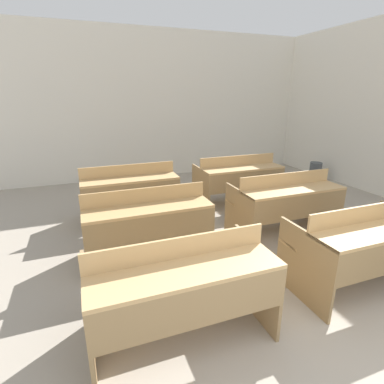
{
  "coord_description": "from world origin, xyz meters",
  "views": [
    {
      "loc": [
        -1.64,
        -0.12,
        1.78
      ],
      "look_at": [
        -0.5,
        2.91,
        0.71
      ],
      "focal_mm": 28.0,
      "sensor_mm": 36.0,
      "label": 1
    }
  ],
  "objects_px": {
    "bench_front_left": "(181,285)",
    "bench_third_right": "(238,178)",
    "bench_second_right": "(285,201)",
    "bench_third_left": "(130,190)",
    "bench_second_left": "(147,220)",
    "bench_front_right": "(365,243)",
    "wastepaper_bin": "(315,171)"
  },
  "relations": [
    {
      "from": "bench_third_left",
      "to": "wastepaper_bin",
      "type": "relative_size",
      "value": 3.5
    },
    {
      "from": "bench_second_right",
      "to": "bench_third_left",
      "type": "bearing_deg",
      "value": 146.81
    },
    {
      "from": "bench_front_left",
      "to": "bench_third_right",
      "type": "distance_m",
      "value": 3.02
    },
    {
      "from": "bench_front_left",
      "to": "bench_second_left",
      "type": "xyz_separation_m",
      "value": [
        0.02,
        1.23,
        0.0
      ]
    },
    {
      "from": "bench_front_right",
      "to": "bench_third_left",
      "type": "relative_size",
      "value": 1.0
    },
    {
      "from": "bench_second_left",
      "to": "bench_second_right",
      "type": "distance_m",
      "value": 1.82
    },
    {
      "from": "bench_front_left",
      "to": "bench_third_left",
      "type": "relative_size",
      "value": 1.0
    },
    {
      "from": "bench_front_right",
      "to": "bench_second_left",
      "type": "relative_size",
      "value": 1.0
    },
    {
      "from": "bench_front_right",
      "to": "wastepaper_bin",
      "type": "bearing_deg",
      "value": 53.85
    },
    {
      "from": "bench_second_left",
      "to": "bench_third_left",
      "type": "height_order",
      "value": "same"
    },
    {
      "from": "bench_second_right",
      "to": "bench_third_right",
      "type": "height_order",
      "value": "same"
    },
    {
      "from": "bench_second_left",
      "to": "bench_third_right",
      "type": "relative_size",
      "value": 1.0
    },
    {
      "from": "bench_second_left",
      "to": "bench_second_right",
      "type": "bearing_deg",
      "value": -0.18
    },
    {
      "from": "bench_second_right",
      "to": "bench_third_left",
      "type": "xyz_separation_m",
      "value": [
        -1.81,
        1.18,
        0.0
      ]
    },
    {
      "from": "bench_third_left",
      "to": "wastepaper_bin",
      "type": "xyz_separation_m",
      "value": [
        4.09,
        0.76,
        -0.27
      ]
    },
    {
      "from": "bench_front_right",
      "to": "wastepaper_bin",
      "type": "height_order",
      "value": "bench_front_right"
    },
    {
      "from": "bench_third_left",
      "to": "bench_front_right",
      "type": "bearing_deg",
      "value": -53.41
    },
    {
      "from": "bench_second_right",
      "to": "bench_front_left",
      "type": "bearing_deg",
      "value": -146.35
    },
    {
      "from": "wastepaper_bin",
      "to": "bench_third_right",
      "type": "bearing_deg",
      "value": -162.15
    },
    {
      "from": "bench_front_right",
      "to": "bench_third_left",
      "type": "height_order",
      "value": "same"
    },
    {
      "from": "wastepaper_bin",
      "to": "bench_front_left",
      "type": "bearing_deg",
      "value": -142.4
    },
    {
      "from": "bench_second_right",
      "to": "bench_third_left",
      "type": "height_order",
      "value": "same"
    },
    {
      "from": "bench_third_right",
      "to": "wastepaper_bin",
      "type": "xyz_separation_m",
      "value": [
        2.3,
        0.74,
        -0.27
      ]
    },
    {
      "from": "bench_front_right",
      "to": "bench_third_left",
      "type": "bearing_deg",
      "value": 126.59
    },
    {
      "from": "bench_front_left",
      "to": "bench_third_right",
      "type": "height_order",
      "value": "same"
    },
    {
      "from": "bench_second_left",
      "to": "bench_third_left",
      "type": "bearing_deg",
      "value": 89.76
    },
    {
      "from": "bench_third_left",
      "to": "bench_front_left",
      "type": "bearing_deg",
      "value": -90.55
    },
    {
      "from": "wastepaper_bin",
      "to": "bench_third_left",
      "type": "bearing_deg",
      "value": -169.44
    },
    {
      "from": "bench_front_right",
      "to": "bench_second_left",
      "type": "distance_m",
      "value": 2.16
    },
    {
      "from": "bench_front_left",
      "to": "wastepaper_bin",
      "type": "relative_size",
      "value": 3.5
    },
    {
      "from": "bench_second_left",
      "to": "bench_third_left",
      "type": "distance_m",
      "value": 1.18
    },
    {
      "from": "bench_front_left",
      "to": "bench_front_right",
      "type": "bearing_deg",
      "value": 0.2
    }
  ]
}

